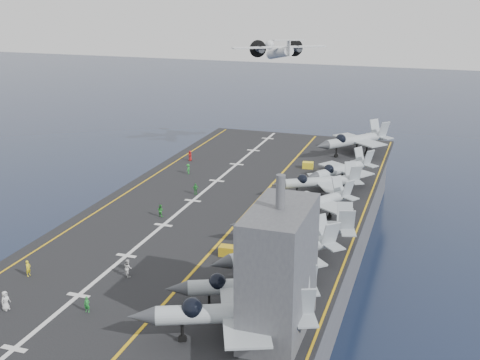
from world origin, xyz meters
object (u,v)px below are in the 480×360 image
(transport_plane, at_px, (279,53))
(fighter_jet_0, at_px, (234,311))
(island_superstructure, at_px, (279,256))
(tow_cart_a, at_px, (228,251))

(transport_plane, bearing_deg, fighter_jet_0, -77.28)
(island_superstructure, bearing_deg, fighter_jet_0, -142.86)
(tow_cart_a, bearing_deg, island_superstructure, -54.84)
(fighter_jet_0, height_order, transport_plane, transport_plane)
(tow_cart_a, height_order, transport_plane, transport_plane)
(transport_plane, bearing_deg, island_superstructure, -74.99)
(island_superstructure, relative_size, transport_plane, 0.55)
(island_superstructure, xyz_separation_m, tow_cart_a, (-9.79, 13.90, -6.92))
(island_superstructure, relative_size, fighter_jet_0, 0.78)
(fighter_jet_0, distance_m, tow_cart_a, 17.79)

